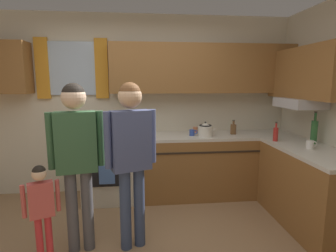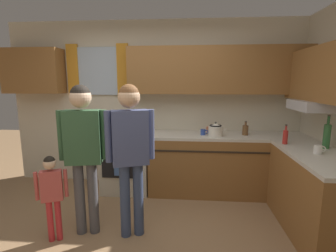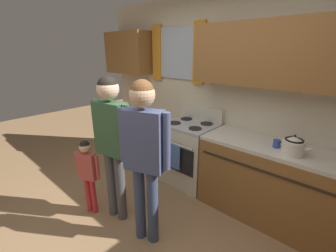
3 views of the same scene
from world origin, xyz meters
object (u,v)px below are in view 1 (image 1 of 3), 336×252
at_px(mug_ceramic_white, 310,144).
at_px(adult_in_plaid, 131,147).
at_px(bottle_sauce_red, 276,134).
at_px(cup_terracotta, 195,130).
at_px(bottle_wine_green, 314,131).
at_px(small_child, 41,203).
at_px(stove_oven, 110,167).
at_px(mug_cobalt_blue, 192,133).
at_px(stovetop_kettle, 205,130).
at_px(adult_holding_child, 76,149).
at_px(bottle_squat_brown, 233,129).

bearing_deg(mug_ceramic_white, adult_in_plaid, -172.83).
height_order(bottle_sauce_red, cup_terracotta, bottle_sauce_red).
xyz_separation_m(bottle_wine_green, small_child, (-2.99, -0.66, -0.47)).
distance_m(bottle_wine_green, mug_ceramic_white, 0.33).
bearing_deg(adult_in_plaid, stove_oven, 106.22).
bearing_deg(stove_oven, bottle_wine_green, -15.25).
relative_size(bottle_wine_green, bottle_sauce_red, 1.60).
bearing_deg(mug_cobalt_blue, adult_in_plaid, -125.93).
bearing_deg(adult_in_plaid, small_child, -168.07).
bearing_deg(stovetop_kettle, mug_ceramic_white, -38.16).
xyz_separation_m(bottle_wine_green, bottle_sauce_red, (-0.39, 0.18, -0.06)).
distance_m(bottle_sauce_red, adult_holding_child, 2.40).
relative_size(bottle_wine_green, mug_ceramic_white, 3.14).
relative_size(bottle_squat_brown, stovetop_kettle, 0.75).
xyz_separation_m(cup_terracotta, adult_in_plaid, (-0.91, -1.37, 0.10)).
height_order(stove_oven, bottle_squat_brown, bottle_squat_brown).
xyz_separation_m(stove_oven, bottle_sauce_red, (2.15, -0.51, 0.53)).
xyz_separation_m(stove_oven, cup_terracotta, (1.26, 0.19, 0.47)).
distance_m(stovetop_kettle, adult_holding_child, 1.82).
distance_m(mug_cobalt_blue, adult_in_plaid, 1.39).
height_order(stove_oven, small_child, stove_oven).
height_order(cup_terracotta, mug_ceramic_white, mug_ceramic_white).
xyz_separation_m(mug_ceramic_white, stovetop_kettle, (-1.01, 0.79, 0.05)).
xyz_separation_m(cup_terracotta, mug_ceramic_white, (1.08, -1.12, 0.01)).
height_order(bottle_squat_brown, small_child, bottle_squat_brown).
bearing_deg(adult_holding_child, cup_terracotta, 44.07).
xyz_separation_m(mug_cobalt_blue, adult_holding_child, (-1.32, -1.12, 0.09)).
relative_size(mug_ceramic_white, mug_cobalt_blue, 1.09).
bearing_deg(adult_in_plaid, mug_ceramic_white, 7.17).
distance_m(bottle_squat_brown, adult_in_plaid, 1.84).
height_order(bottle_wine_green, stovetop_kettle, bottle_wine_green).
relative_size(bottle_sauce_red, cup_terracotta, 2.26).
bearing_deg(stovetop_kettle, stove_oven, 174.08).
bearing_deg(bottle_squat_brown, cup_terracotta, 157.92).
bearing_deg(cup_terracotta, small_child, -137.92).
bearing_deg(mug_ceramic_white, adult_holding_child, -174.28).
distance_m(stove_oven, mug_cobalt_blue, 1.25).
xyz_separation_m(mug_cobalt_blue, small_child, (-1.61, -1.29, -0.36)).
distance_m(bottle_squat_brown, mug_cobalt_blue, 0.61).
xyz_separation_m(cup_terracotta, mug_cobalt_blue, (-0.10, -0.25, 0.00)).
distance_m(adult_holding_child, adult_in_plaid, 0.51).
bearing_deg(stovetop_kettle, adult_in_plaid, -133.20).
height_order(mug_ceramic_white, adult_in_plaid, adult_in_plaid).
bearing_deg(mug_cobalt_blue, bottle_wine_green, -24.68).
distance_m(mug_ceramic_white, small_child, 2.84).
xyz_separation_m(bottle_squat_brown, cup_terracotta, (-0.51, 0.21, -0.04)).
relative_size(bottle_squat_brown, small_child, 0.22).
relative_size(bottle_sauce_red, adult_in_plaid, 0.15).
distance_m(stove_oven, cup_terracotta, 1.36).
height_order(bottle_wine_green, mug_cobalt_blue, bottle_wine_green).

